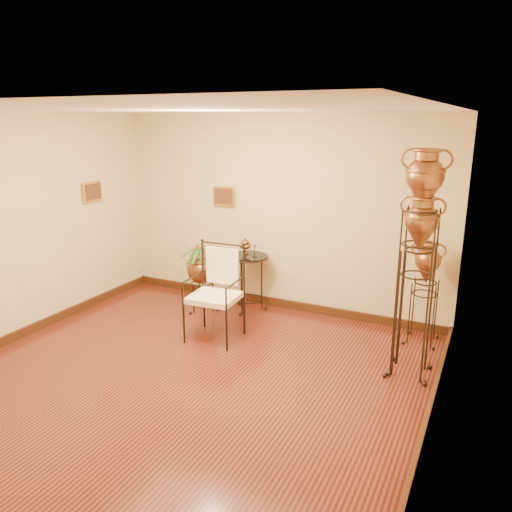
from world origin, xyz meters
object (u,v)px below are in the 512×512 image
at_px(amphora_tall, 417,264).
at_px(armchair, 214,294).
at_px(side_table, 248,282).
at_px(amphora_mid, 416,286).
at_px(planter_urn, 201,266).

height_order(amphora_tall, armchair, amphora_tall).
distance_m(amphora_tall, armchair, 2.47).
relative_size(amphora_tall, armchair, 2.05).
bearing_deg(side_table, amphora_mid, -19.68).
relative_size(planter_urn, side_table, 1.14).
bearing_deg(amphora_tall, armchair, -176.50).
bearing_deg(armchair, planter_urn, 126.85).
bearing_deg(amphora_mid, side_table, 160.32).
height_order(amphora_mid, armchair, amphora_mid).
xyz_separation_m(amphora_tall, amphora_mid, (0.00, 0.04, -0.26)).
relative_size(planter_urn, armchair, 0.99).
height_order(amphora_mid, side_table, amphora_mid).
relative_size(amphora_mid, planter_urn, 1.66).
relative_size(armchair, side_table, 1.15).
bearing_deg(planter_urn, amphora_mid, -10.82).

